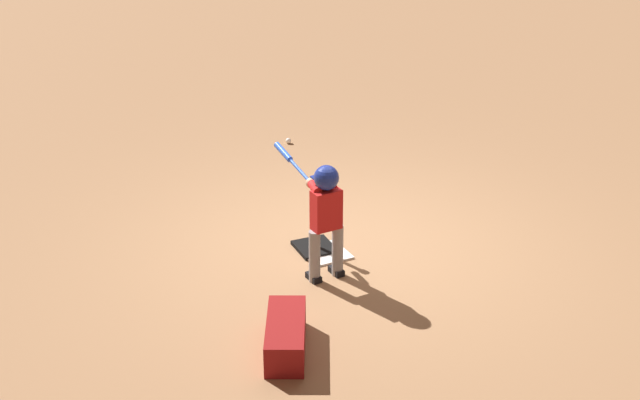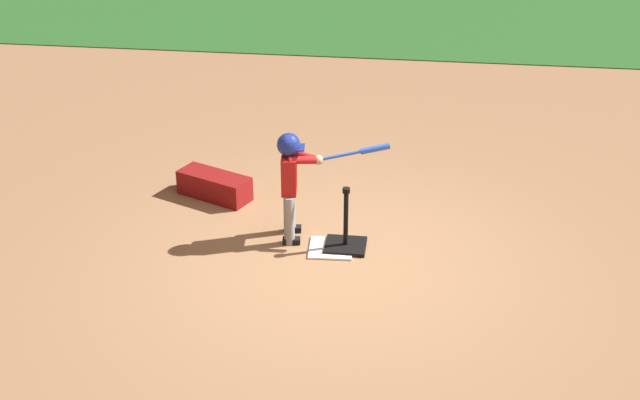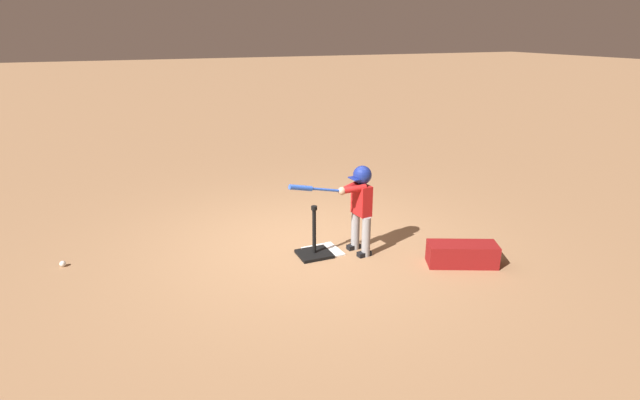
{
  "view_description": "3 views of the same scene",
  "coord_description": "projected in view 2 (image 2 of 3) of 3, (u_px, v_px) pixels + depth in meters",
  "views": [
    {
      "loc": [
        -7.42,
        3.53,
        4.22
      ],
      "look_at": [
        -0.19,
        0.36,
        0.66
      ],
      "focal_mm": 50.0,
      "sensor_mm": 36.0,
      "label": 1
    },
    {
      "loc": [
        0.79,
        -7.5,
        4.57
      ],
      "look_at": [
        -0.2,
        0.19,
        0.59
      ],
      "focal_mm": 50.0,
      "sensor_mm": 36.0,
      "label": 2
    },
    {
      "loc": [
        2.23,
        5.74,
        2.77
      ],
      "look_at": [
        0.07,
        0.57,
        0.84
      ],
      "focal_mm": 28.0,
      "sensor_mm": 36.0,
      "label": 3
    }
  ],
  "objects": [
    {
      "name": "home_plate",
      "position": [
        331.0,
        248.0,
        9.04
      ],
      "size": [
        0.46,
        0.46,
        0.02
      ],
      "primitive_type": "cube",
      "rotation": [
        0.0,
        0.0,
        0.05
      ],
      "color": "white",
      "rests_on": "ground_plane"
    },
    {
      "name": "grass_outfield_strip",
      "position": [
        393.0,
        6.0,
        17.43
      ],
      "size": [
        56.0,
        6.69,
        0.02
      ],
      "primitive_type": "cube",
      "color": "#286026",
      "rests_on": "ground_plane"
    },
    {
      "name": "ground_plane",
      "position": [
        338.0,
        263.0,
        8.8
      ],
      "size": [
        90.0,
        90.0,
        0.0
      ],
      "primitive_type": "plane",
      "color": "#99704C"
    },
    {
      "name": "batter_child",
      "position": [
        293.0,
        173.0,
        8.92
      ],
      "size": [
        1.12,
        0.37,
        1.17
      ],
      "color": "gray",
      "rests_on": "ground_plane"
    },
    {
      "name": "equipment_bag",
      "position": [
        214.0,
        186.0,
        10.02
      ],
      "size": [
        0.9,
        0.63,
        0.28
      ],
      "primitive_type": "cube",
      "rotation": [
        0.0,
        0.0,
        -0.42
      ],
      "color": "maroon",
      "rests_on": "ground_plane"
    },
    {
      "name": "batting_tee",
      "position": [
        346.0,
        239.0,
        9.03
      ],
      "size": [
        0.42,
        0.37,
        0.68
      ],
      "color": "black",
      "rests_on": "ground_plane"
    }
  ]
}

